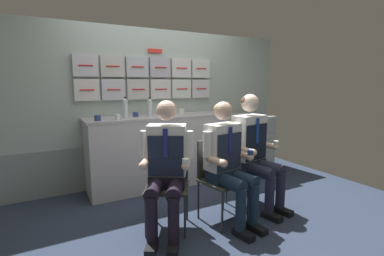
{
  "coord_description": "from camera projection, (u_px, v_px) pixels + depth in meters",
  "views": [
    {
      "loc": [
        -1.53,
        -2.43,
        1.41
      ],
      "look_at": [
        -0.06,
        0.24,
        0.92
      ],
      "focal_mm": 26.36,
      "sensor_mm": 36.0,
      "label": 1
    }
  ],
  "objects": [
    {
      "name": "paper_cup_blue",
      "position": [
        117.0,
        117.0,
        3.35
      ],
      "size": [
        0.06,
        0.06,
        0.07
      ],
      "color": "white",
      "rests_on": "galley_counter"
    },
    {
      "name": "folding_chair_left",
      "position": [
        168.0,
        175.0,
        2.79
      ],
      "size": [
        0.55,
        0.55,
        0.83
      ],
      "color": "#2D2D33",
      "rests_on": "ground"
    },
    {
      "name": "folding_chair_right",
      "position": [
        243.0,
        161.0,
        3.31
      ],
      "size": [
        0.47,
        0.47,
        0.83
      ],
      "color": "#2D2D33",
      "rests_on": "ground"
    },
    {
      "name": "coffee_cup_white",
      "position": [
        98.0,
        118.0,
        3.29
      ],
      "size": [
        0.07,
        0.07,
        0.06
      ],
      "color": "navy",
      "rests_on": "galley_counter"
    },
    {
      "name": "water_bottle_clear",
      "position": [
        125.0,
        108.0,
        3.54
      ],
      "size": [
        0.06,
        0.06,
        0.27
      ],
      "color": "silver",
      "rests_on": "galley_counter"
    },
    {
      "name": "folding_chair_center",
      "position": [
        217.0,
        171.0,
        2.94
      ],
      "size": [
        0.46,
        0.46,
        0.83
      ],
      "color": "#2D2D33",
      "rests_on": "ground"
    },
    {
      "name": "crew_member_center",
      "position": [
        228.0,
        158.0,
        2.79
      ],
      "size": [
        0.49,
        0.64,
        1.23
      ],
      "color": "black",
      "rests_on": "ground"
    },
    {
      "name": "crew_member_right",
      "position": [
        254.0,
        146.0,
        3.16
      ],
      "size": [
        0.53,
        0.68,
        1.29
      ],
      "color": "black",
      "rests_on": "ground"
    },
    {
      "name": "water_bottle_blue_cap",
      "position": [
        150.0,
        107.0,
        3.77
      ],
      "size": [
        0.06,
        0.06,
        0.25
      ],
      "color": "silver",
      "rests_on": "galley_counter"
    },
    {
      "name": "service_trolley",
      "position": [
        251.0,
        142.0,
        4.42
      ],
      "size": [
        0.4,
        0.65,
        0.92
      ],
      "color": "black",
      "rests_on": "ground"
    },
    {
      "name": "espresso_cup_small",
      "position": [
        182.0,
        111.0,
        4.05
      ],
      "size": [
        0.07,
        0.07,
        0.07
      ],
      "color": "white",
      "rests_on": "galley_counter"
    },
    {
      "name": "ground",
      "position": [
        207.0,
        216.0,
        3.06
      ],
      "size": [
        4.8,
        4.8,
        0.04
      ],
      "primitive_type": "cube",
      "color": "#293246"
    },
    {
      "name": "crew_member_left",
      "position": [
        166.0,
        162.0,
        2.6
      ],
      "size": [
        0.6,
        0.69,
        1.25
      ],
      "color": "black",
      "rests_on": "ground"
    },
    {
      "name": "galley_counter",
      "position": [
        161.0,
        151.0,
        3.89
      ],
      "size": [
        2.0,
        0.53,
        0.97
      ],
      "color": "#BEBABE",
      "rests_on": "ground"
    },
    {
      "name": "paper_cup_tan",
      "position": [
        136.0,
        114.0,
        3.69
      ],
      "size": [
        0.07,
        0.07,
        0.06
      ],
      "color": "navy",
      "rests_on": "galley_counter"
    },
    {
      "name": "galley_bulkhead",
      "position": [
        157.0,
        106.0,
        4.06
      ],
      "size": [
        4.2,
        0.14,
        2.15
      ],
      "color": "#A2B1AB",
      "rests_on": "ground"
    }
  ]
}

